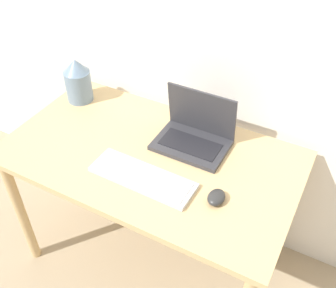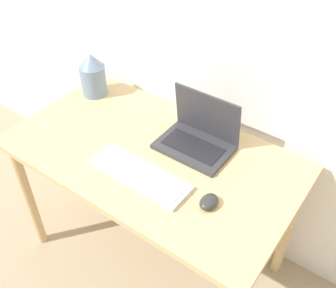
{
  "view_description": "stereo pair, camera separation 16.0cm",
  "coord_description": "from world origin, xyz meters",
  "px_view_note": "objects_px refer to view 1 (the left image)",
  "views": [
    {
      "loc": [
        0.67,
        -0.71,
        1.9
      ],
      "look_at": [
        0.09,
        0.35,
        0.86
      ],
      "focal_mm": 42.0,
      "sensor_mm": 36.0,
      "label": 1
    },
    {
      "loc": [
        0.8,
        -0.63,
        1.9
      ],
      "look_at": [
        0.09,
        0.35,
        0.86
      ],
      "focal_mm": 42.0,
      "sensor_mm": 36.0,
      "label": 2
    }
  ],
  "objects_px": {
    "mouse": "(216,197)",
    "vase": "(78,80)",
    "keyboard": "(143,177)",
    "laptop": "(195,133)"
  },
  "relations": [
    {
      "from": "keyboard",
      "to": "mouse",
      "type": "bearing_deg",
      "value": 6.26
    },
    {
      "from": "mouse",
      "to": "vase",
      "type": "relative_size",
      "value": 0.39
    },
    {
      "from": "laptop",
      "to": "mouse",
      "type": "height_order",
      "value": "laptop"
    },
    {
      "from": "laptop",
      "to": "vase",
      "type": "height_order",
      "value": "laptop"
    },
    {
      "from": "laptop",
      "to": "keyboard",
      "type": "distance_m",
      "value": 0.32
    },
    {
      "from": "vase",
      "to": "laptop",
      "type": "bearing_deg",
      "value": -2.98
    },
    {
      "from": "keyboard",
      "to": "mouse",
      "type": "xyz_separation_m",
      "value": [
        0.31,
        0.03,
        0.01
      ]
    },
    {
      "from": "keyboard",
      "to": "mouse",
      "type": "distance_m",
      "value": 0.31
    },
    {
      "from": "keyboard",
      "to": "mouse",
      "type": "height_order",
      "value": "mouse"
    },
    {
      "from": "keyboard",
      "to": "vase",
      "type": "xyz_separation_m",
      "value": [
        -0.58,
        0.34,
        0.1
      ]
    }
  ]
}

